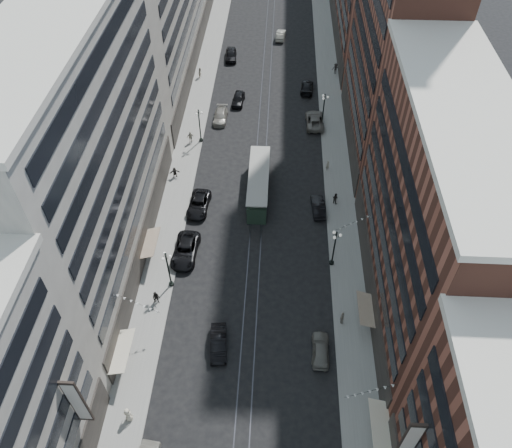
% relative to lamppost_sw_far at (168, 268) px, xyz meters
% --- Properties ---
extents(ground, '(220.00, 220.00, 0.00)m').
position_rel_lamppost_sw_far_xyz_m(ground, '(9.20, 32.00, -3.10)').
color(ground, black).
rests_on(ground, ground).
extents(sidewalk_west, '(4.00, 180.00, 0.15)m').
position_rel_lamppost_sw_far_xyz_m(sidewalk_west, '(-1.80, 42.00, -3.02)').
color(sidewalk_west, gray).
rests_on(sidewalk_west, ground).
extents(sidewalk_east, '(4.00, 180.00, 0.15)m').
position_rel_lamppost_sw_far_xyz_m(sidewalk_east, '(20.20, 42.00, -3.02)').
color(sidewalk_east, gray).
rests_on(sidewalk_east, ground).
extents(rail_west, '(0.12, 180.00, 0.02)m').
position_rel_lamppost_sw_far_xyz_m(rail_west, '(8.50, 42.00, -3.09)').
color(rail_west, '#2D2D33').
rests_on(rail_west, ground).
extents(rail_east, '(0.12, 180.00, 0.02)m').
position_rel_lamppost_sw_far_xyz_m(rail_east, '(9.90, 42.00, -3.09)').
color(rail_east, '#2D2D33').
rests_on(rail_east, ground).
extents(building_west_mid, '(8.00, 36.00, 28.00)m').
position_rel_lamppost_sw_far_xyz_m(building_west_mid, '(-7.80, 5.00, 10.90)').
color(building_west_mid, '#A6A193').
rests_on(building_west_mid, ground).
extents(building_east_mid, '(8.00, 30.00, 24.00)m').
position_rel_lamppost_sw_far_xyz_m(building_east_mid, '(26.20, -0.00, 8.90)').
color(building_east_mid, brown).
rests_on(building_east_mid, ground).
extents(building_east_tower, '(8.00, 26.00, 42.00)m').
position_rel_lamppost_sw_far_xyz_m(building_east_tower, '(26.20, 28.00, 17.90)').
color(building_east_tower, brown).
rests_on(building_east_tower, ground).
extents(lamppost_sw_far, '(1.03, 1.14, 5.52)m').
position_rel_lamppost_sw_far_xyz_m(lamppost_sw_far, '(0.00, 0.00, 0.00)').
color(lamppost_sw_far, black).
rests_on(lamppost_sw_far, sidewalk_west).
extents(lamppost_sw_mid, '(1.03, 1.14, 5.52)m').
position_rel_lamppost_sw_far_xyz_m(lamppost_sw_mid, '(0.00, 27.00, 0.00)').
color(lamppost_sw_mid, black).
rests_on(lamppost_sw_mid, sidewalk_west).
extents(lamppost_se_far, '(1.03, 1.14, 5.52)m').
position_rel_lamppost_sw_far_xyz_m(lamppost_se_far, '(18.40, 4.00, 0.00)').
color(lamppost_se_far, black).
rests_on(lamppost_se_far, sidewalk_east).
extents(lamppost_se_mid, '(1.03, 1.14, 5.52)m').
position_rel_lamppost_sw_far_xyz_m(lamppost_se_mid, '(18.40, 32.00, 0.00)').
color(lamppost_se_mid, black).
rests_on(lamppost_se_mid, sidewalk_east).
extents(streetcar, '(2.66, 12.01, 3.32)m').
position_rel_lamppost_sw_far_xyz_m(streetcar, '(9.20, 15.97, -1.56)').
color(streetcar, '#213527').
rests_on(streetcar, ground).
extents(car_2, '(3.12, 6.20, 1.68)m').
position_rel_lamppost_sw_far_xyz_m(car_2, '(0.98, 4.58, -2.26)').
color(car_2, black).
rests_on(car_2, ground).
extents(car_4, '(1.92, 4.44, 1.49)m').
position_rel_lamppost_sw_far_xyz_m(car_4, '(16.60, -7.78, -2.35)').
color(car_4, '#636158').
rests_on(car_4, ground).
extents(car_5, '(2.03, 4.74, 1.52)m').
position_rel_lamppost_sw_far_xyz_m(car_5, '(6.19, -7.59, -2.34)').
color(car_5, black).
rests_on(car_5, ground).
extents(pedestrian_1, '(0.97, 0.62, 1.86)m').
position_rel_lamppost_sw_far_xyz_m(pedestrian_1, '(-1.30, -15.48, -2.01)').
color(pedestrian_1, beige).
rests_on(pedestrian_1, sidewalk_west).
extents(pedestrian_2, '(0.88, 0.51, 1.78)m').
position_rel_lamppost_sw_far_xyz_m(pedestrian_2, '(-1.15, -2.52, -2.06)').
color(pedestrian_2, black).
rests_on(pedestrian_2, sidewalk_west).
extents(pedestrian_4, '(0.79, 1.10, 1.71)m').
position_rel_lamppost_sw_far_xyz_m(pedestrian_4, '(18.99, -4.04, -2.09)').
color(pedestrian_4, gray).
rests_on(pedestrian_4, sidewalk_east).
extents(car_7, '(2.92, 5.69, 1.54)m').
position_rel_lamppost_sw_far_xyz_m(car_7, '(1.54, 12.61, -2.33)').
color(car_7, black).
rests_on(car_7, ground).
extents(car_8, '(2.15, 5.02, 1.44)m').
position_rel_lamppost_sw_far_xyz_m(car_8, '(2.40, 32.75, -2.37)').
color(car_8, gray).
rests_on(car_8, ground).
extents(car_9, '(2.35, 5.15, 1.71)m').
position_rel_lamppost_sw_far_xyz_m(car_9, '(2.40, 52.42, -2.24)').
color(car_9, black).
rests_on(car_9, ground).
extents(car_10, '(1.92, 4.57, 1.47)m').
position_rel_lamppost_sw_far_xyz_m(car_10, '(17.12, 12.98, -2.36)').
color(car_10, black).
rests_on(car_10, ground).
extents(car_11, '(2.84, 5.88, 1.61)m').
position_rel_lamppost_sw_far_xyz_m(car_11, '(17.25, 32.28, -2.29)').
color(car_11, slate).
rests_on(car_11, ground).
extents(car_12, '(2.46, 5.13, 1.44)m').
position_rel_lamppost_sw_far_xyz_m(car_12, '(16.26, 42.06, -2.38)').
color(car_12, black).
rests_on(car_12, ground).
extents(car_13, '(2.19, 4.68, 1.55)m').
position_rel_lamppost_sw_far_xyz_m(car_13, '(4.85, 37.74, -2.32)').
color(car_13, black).
rests_on(car_13, ground).
extents(car_14, '(2.06, 4.77, 1.53)m').
position_rel_lamppost_sw_far_xyz_m(car_14, '(11.49, 60.98, -2.33)').
color(car_14, gray).
rests_on(car_14, ground).
extents(pedestrian_5, '(1.51, 0.81, 1.56)m').
position_rel_lamppost_sw_far_xyz_m(pedestrian_5, '(-2.57, 18.62, -2.17)').
color(pedestrian_5, black).
rests_on(pedestrian_5, sidewalk_west).
extents(pedestrian_6, '(1.19, 0.79, 1.86)m').
position_rel_lamppost_sw_far_xyz_m(pedestrian_6, '(-1.46, 26.58, -2.01)').
color(pedestrian_6, '#A09985').
rests_on(pedestrian_6, sidewalk_west).
extents(pedestrian_7, '(0.91, 0.81, 1.65)m').
position_rel_lamppost_sw_far_xyz_m(pedestrian_7, '(19.36, 14.41, -2.12)').
color(pedestrian_7, black).
rests_on(pedestrian_7, sidewalk_east).
extents(pedestrian_8, '(0.68, 0.61, 1.57)m').
position_rel_lamppost_sw_far_xyz_m(pedestrian_8, '(18.70, 21.20, -2.16)').
color(pedestrian_8, '#ADA48F').
rests_on(pedestrian_8, sidewalk_east).
extents(pedestrian_9, '(1.32, 0.72, 1.93)m').
position_rel_lamppost_sw_far_xyz_m(pedestrian_9, '(21.42, 47.80, -1.98)').
color(pedestrian_9, black).
rests_on(pedestrian_9, sidewalk_east).
extents(pedestrian_extra_0, '(0.73, 0.99, 1.81)m').
position_rel_lamppost_sw_far_xyz_m(pedestrian_extra_0, '(-2.38, 45.41, -2.04)').
color(pedestrian_extra_0, '#B8AD98').
rests_on(pedestrian_extra_0, sidewalk_west).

